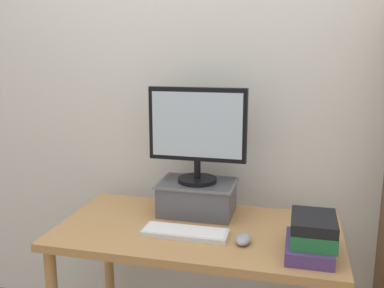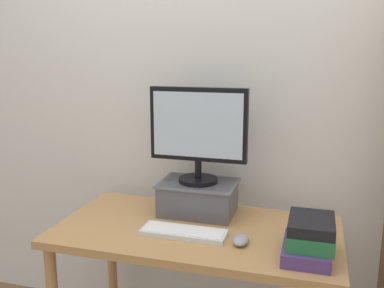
{
  "view_description": "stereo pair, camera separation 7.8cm",
  "coord_description": "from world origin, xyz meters",
  "px_view_note": "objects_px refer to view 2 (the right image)",
  "views": [
    {
      "loc": [
        0.41,
        -1.76,
        1.53
      ],
      "look_at": [
        -0.04,
        0.07,
        1.12
      ],
      "focal_mm": 40.0,
      "sensor_mm": 36.0,
      "label": 1
    },
    {
      "loc": [
        0.49,
        -1.74,
        1.53
      ],
      "look_at": [
        -0.04,
        0.07,
        1.12
      ],
      "focal_mm": 40.0,
      "sensor_mm": 36.0,
      "label": 2
    }
  ],
  "objects_px": {
    "computer_monitor": "(198,131)",
    "computer_mouse": "(241,240)",
    "book_stack": "(309,239)",
    "riser_box": "(198,196)",
    "keyboard": "(184,232)",
    "desk": "(197,246)"
  },
  "relations": [
    {
      "from": "computer_monitor",
      "to": "book_stack",
      "type": "height_order",
      "value": "computer_monitor"
    },
    {
      "from": "desk",
      "to": "riser_box",
      "type": "relative_size",
      "value": 3.39
    },
    {
      "from": "computer_monitor",
      "to": "computer_mouse",
      "type": "distance_m",
      "value": 0.55
    },
    {
      "from": "computer_monitor",
      "to": "keyboard",
      "type": "xyz_separation_m",
      "value": [
        0.01,
        -0.27,
        -0.4
      ]
    },
    {
      "from": "keyboard",
      "to": "book_stack",
      "type": "relative_size",
      "value": 1.4
    },
    {
      "from": "desk",
      "to": "riser_box",
      "type": "bearing_deg",
      "value": 103.96
    },
    {
      "from": "riser_box",
      "to": "computer_monitor",
      "type": "height_order",
      "value": "computer_monitor"
    },
    {
      "from": "keyboard",
      "to": "riser_box",
      "type": "bearing_deg",
      "value": 92.2
    },
    {
      "from": "book_stack",
      "to": "computer_monitor",
      "type": "bearing_deg",
      "value": 149.36
    },
    {
      "from": "computer_monitor",
      "to": "computer_mouse",
      "type": "relative_size",
      "value": 4.51
    },
    {
      "from": "computer_monitor",
      "to": "keyboard",
      "type": "distance_m",
      "value": 0.48
    },
    {
      "from": "keyboard",
      "to": "book_stack",
      "type": "xyz_separation_m",
      "value": [
        0.52,
        -0.05,
        0.06
      ]
    },
    {
      "from": "riser_box",
      "to": "keyboard",
      "type": "bearing_deg",
      "value": -87.8
    },
    {
      "from": "riser_box",
      "to": "desk",
      "type": "bearing_deg",
      "value": -76.04
    },
    {
      "from": "computer_mouse",
      "to": "book_stack",
      "type": "height_order",
      "value": "book_stack"
    },
    {
      "from": "riser_box",
      "to": "book_stack",
      "type": "distance_m",
      "value": 0.62
    },
    {
      "from": "desk",
      "to": "computer_mouse",
      "type": "distance_m",
      "value": 0.27
    },
    {
      "from": "desk",
      "to": "keyboard",
      "type": "relative_size",
      "value": 3.39
    },
    {
      "from": "riser_box",
      "to": "computer_monitor",
      "type": "bearing_deg",
      "value": -90.0
    },
    {
      "from": "computer_mouse",
      "to": "desk",
      "type": "bearing_deg",
      "value": 153.4
    },
    {
      "from": "riser_box",
      "to": "computer_monitor",
      "type": "relative_size",
      "value": 0.79
    },
    {
      "from": "computer_mouse",
      "to": "riser_box",
      "type": "bearing_deg",
      "value": 132.57
    }
  ]
}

